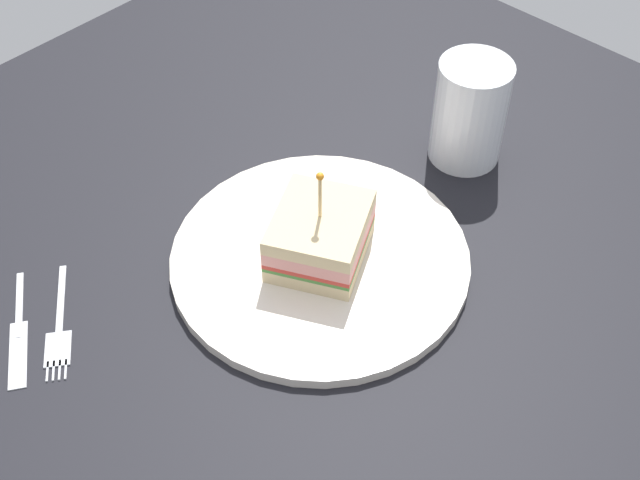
% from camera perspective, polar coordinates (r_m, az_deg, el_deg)
% --- Properties ---
extents(ground_plane, '(0.98, 0.98, 0.02)m').
position_cam_1_polar(ground_plane, '(0.79, 0.00, -2.02)').
color(ground_plane, black).
extents(plate, '(0.28, 0.28, 0.01)m').
position_cam_1_polar(plate, '(0.78, 0.00, -1.27)').
color(plate, silver).
rests_on(plate, ground_plane).
extents(sandwich_half_center, '(0.12, 0.11, 0.10)m').
position_cam_1_polar(sandwich_half_center, '(0.76, -0.12, 0.49)').
color(sandwich_half_center, beige).
rests_on(sandwich_half_center, plate).
extents(drink_glass, '(0.07, 0.07, 0.11)m').
position_cam_1_polar(drink_glass, '(0.87, 10.08, 8.31)').
color(drink_glass, silver).
rests_on(drink_glass, ground_plane).
extents(fork, '(0.09, 0.11, 0.00)m').
position_cam_1_polar(fork, '(0.77, -17.29, -6.05)').
color(fork, silver).
rests_on(fork, ground_plane).
extents(knife, '(0.08, 0.11, 0.00)m').
position_cam_1_polar(knife, '(0.78, -19.77, -6.04)').
color(knife, silver).
rests_on(knife, ground_plane).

